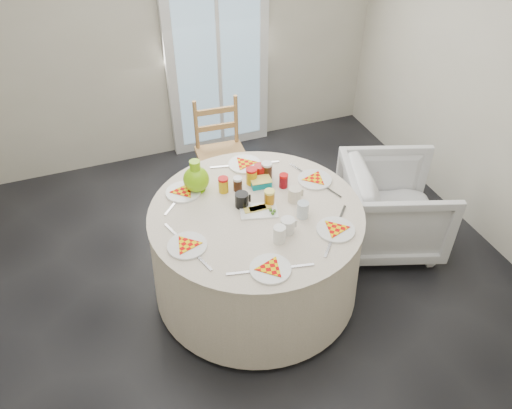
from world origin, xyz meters
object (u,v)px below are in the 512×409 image
object	(u,v)px
armchair	(393,204)
wooden_chair	(222,153)
table	(256,251)
green_pitcher	(196,175)

from	to	relation	value
armchair	wooden_chair	bearing A→B (deg)	64.65
wooden_chair	table	bearing A→B (deg)	-91.88
wooden_chair	green_pitcher	xyz separation A→B (m)	(-0.41, -0.78, 0.40)
table	wooden_chair	xyz separation A→B (m)	(0.12, 1.14, 0.09)
table	green_pitcher	bearing A→B (deg)	129.85
table	armchair	size ratio (longest dim) A/B	1.87
table	green_pitcher	size ratio (longest dim) A/B	6.31
wooden_chair	green_pitcher	size ratio (longest dim) A/B	3.97
green_pitcher	table	bearing A→B (deg)	-41.85
wooden_chair	green_pitcher	world-z (taller)	green_pitcher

